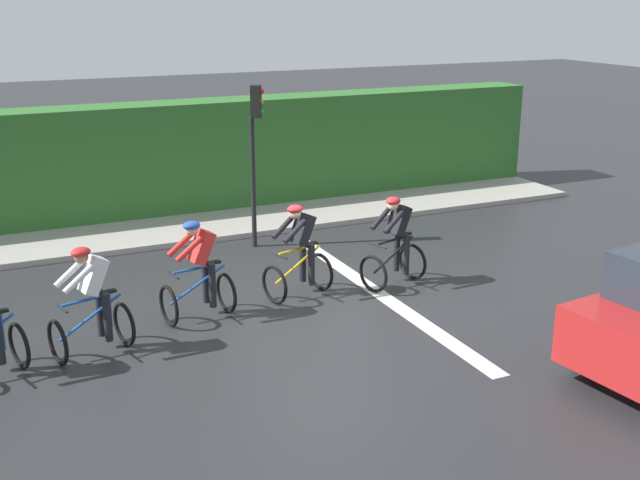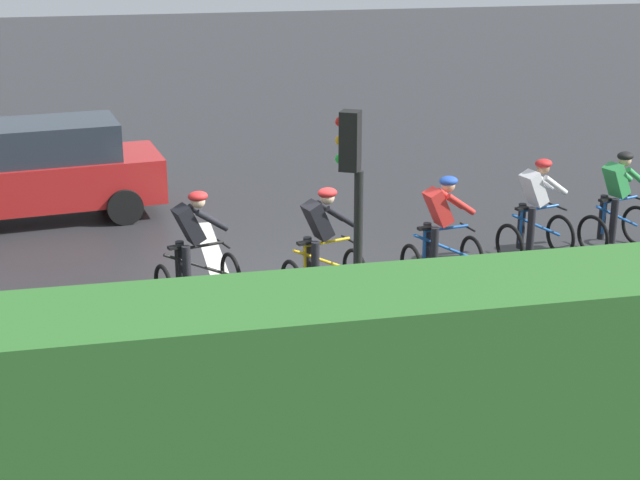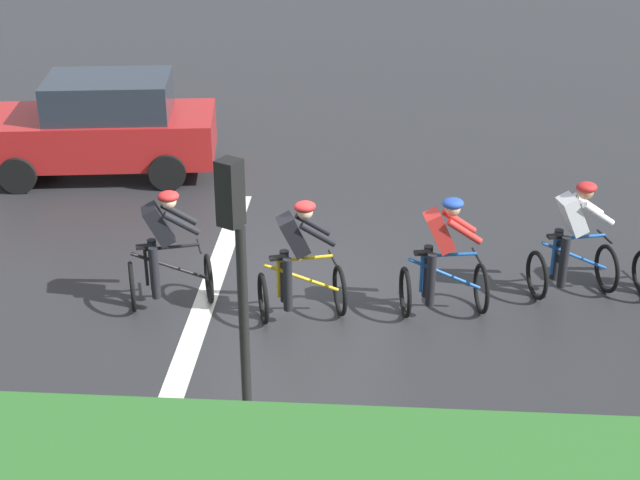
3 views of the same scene
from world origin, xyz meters
name	(u,v)px [view 1 (image 1 of 3)]	position (x,y,z in m)	size (l,w,h in m)	color
ground_plane	(324,303)	(0.00, 0.00, 0.00)	(80.00, 80.00, 0.00)	#28282B
sidewalk_kerb	(138,230)	(5.49, 2.00, 0.06)	(2.80, 21.72, 0.12)	#9E998E
stone_wall_low	(129,208)	(6.39, 2.00, 0.35)	(0.44, 21.72, 0.69)	gray
hedge_wall	(123,164)	(6.69, 2.00, 1.33)	(1.10, 21.72, 2.66)	#2D6628
road_marking_stop_line	(379,293)	(0.00, -1.07, 0.00)	(7.00, 0.30, 0.01)	silver
cyclist_second	(92,303)	(-0.39, 3.88, 0.80)	(0.93, 1.22, 1.66)	black
cyclist_mid	(199,272)	(0.25, 2.10, 0.80)	(0.85, 1.18, 1.66)	black
cyclist_fourth	(300,253)	(0.49, 0.24, 0.80)	(0.95, 1.22, 1.66)	black
cyclist_trailing	(395,243)	(0.28, -1.53, 0.80)	(0.96, 1.23, 1.66)	black
traffic_light_near_crossing	(255,141)	(3.46, -0.07, 2.22)	(0.27, 0.29, 3.34)	black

